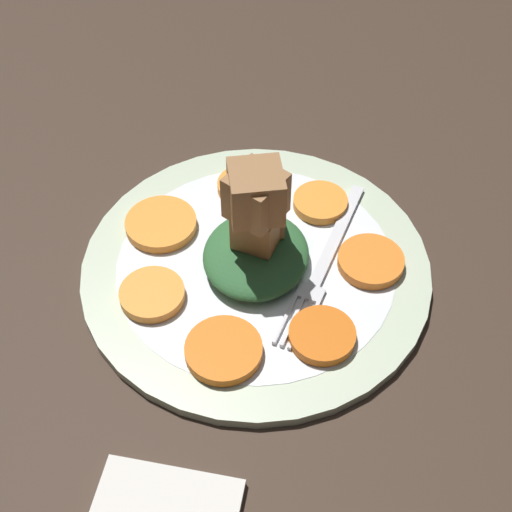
# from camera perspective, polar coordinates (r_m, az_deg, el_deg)

# --- Properties ---
(table_slab) EXTENTS (1.20, 1.20, 0.02)m
(table_slab) POSITION_cam_1_polar(r_m,az_deg,el_deg) (0.65, 0.00, -1.79)
(table_slab) COLOR #38281E
(table_slab) RESTS_ON ground
(plate) EXTENTS (0.31, 0.31, 0.01)m
(plate) POSITION_cam_1_polar(r_m,az_deg,el_deg) (0.63, 0.00, -0.93)
(plate) COLOR beige
(plate) RESTS_ON table_slab
(carrot_slice_0) EXTENTS (0.06, 0.06, 0.01)m
(carrot_slice_0) POSITION_cam_1_polar(r_m,az_deg,el_deg) (0.63, 9.16, -0.41)
(carrot_slice_0) COLOR orange
(carrot_slice_0) RESTS_ON plate
(carrot_slice_1) EXTENTS (0.05, 0.05, 0.01)m
(carrot_slice_1) POSITION_cam_1_polar(r_m,az_deg,el_deg) (0.68, 5.17, 4.29)
(carrot_slice_1) COLOR orange
(carrot_slice_1) RESTS_ON plate
(carrot_slice_2) EXTENTS (0.05, 0.05, 0.01)m
(carrot_slice_2) POSITION_cam_1_polar(r_m,az_deg,el_deg) (0.69, -0.93, 5.62)
(carrot_slice_2) COLOR orange
(carrot_slice_2) RESTS_ON plate
(carrot_slice_3) EXTENTS (0.07, 0.07, 0.01)m
(carrot_slice_3) POSITION_cam_1_polar(r_m,az_deg,el_deg) (0.66, -7.61, 2.56)
(carrot_slice_3) COLOR orange
(carrot_slice_3) RESTS_ON plate
(carrot_slice_4) EXTENTS (0.06, 0.06, 0.01)m
(carrot_slice_4) POSITION_cam_1_polar(r_m,az_deg,el_deg) (0.61, -8.31, -3.05)
(carrot_slice_4) COLOR orange
(carrot_slice_4) RESTS_ON plate
(carrot_slice_5) EXTENTS (0.06, 0.06, 0.01)m
(carrot_slice_5) POSITION_cam_1_polar(r_m,az_deg,el_deg) (0.57, -2.61, -7.53)
(carrot_slice_5) COLOR orange
(carrot_slice_5) RESTS_ON plate
(carrot_slice_6) EXTENTS (0.05, 0.05, 0.01)m
(carrot_slice_6) POSITION_cam_1_polar(r_m,az_deg,el_deg) (0.58, 5.31, -6.34)
(carrot_slice_6) COLOR #D56013
(carrot_slice_6) RESTS_ON plate
(center_pile) EXTENTS (0.10, 0.09, 0.11)m
(center_pile) POSITION_cam_1_polar(r_m,az_deg,el_deg) (0.60, 0.06, 2.06)
(center_pile) COLOR #2D6033
(center_pile) RESTS_ON plate
(fork) EXTENTS (0.20, 0.06, 0.00)m
(fork) POSITION_cam_1_polar(r_m,az_deg,el_deg) (0.63, 5.41, -0.66)
(fork) COLOR silver
(fork) RESTS_ON plate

